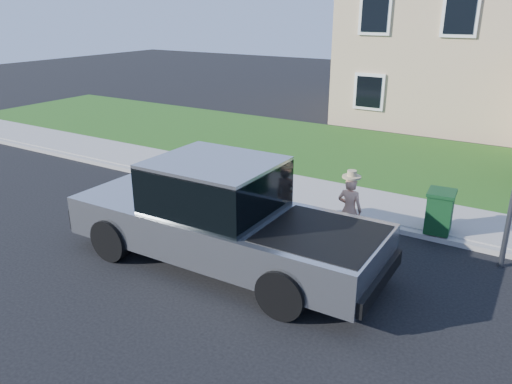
% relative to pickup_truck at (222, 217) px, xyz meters
% --- Properties ---
extents(ground, '(80.00, 80.00, 0.00)m').
position_rel_pickup_truck_xyz_m(ground, '(0.53, 0.45, -1.00)').
color(ground, black).
rests_on(ground, ground).
extents(curb, '(40.00, 0.20, 0.12)m').
position_rel_pickup_truck_xyz_m(curb, '(1.53, 3.35, -0.94)').
color(curb, gray).
rests_on(curb, ground).
extents(sidewalk, '(40.00, 2.00, 0.15)m').
position_rel_pickup_truck_xyz_m(sidewalk, '(1.53, 4.45, -0.93)').
color(sidewalk, gray).
rests_on(sidewalk, ground).
extents(lawn, '(40.00, 7.00, 0.10)m').
position_rel_pickup_truck_xyz_m(lawn, '(1.53, 8.95, -0.95)').
color(lawn, '#205016').
rests_on(lawn, ground).
extents(house, '(14.00, 11.30, 6.85)m').
position_rel_pickup_truck_xyz_m(house, '(1.84, 16.83, 2.16)').
color(house, tan).
rests_on(house, ground).
extents(pickup_truck, '(6.59, 2.54, 2.15)m').
position_rel_pickup_truck_xyz_m(pickup_truck, '(0.00, 0.00, 0.00)').
color(pickup_truck, black).
rests_on(pickup_truck, ground).
extents(woman, '(0.56, 0.40, 1.66)m').
position_rel_pickup_truck_xyz_m(woman, '(1.78, 2.27, -0.22)').
color(woman, '#E6A47E').
rests_on(woman, ground).
extents(trash_bin, '(0.64, 0.72, 0.96)m').
position_rel_pickup_truck_xyz_m(trash_bin, '(3.42, 3.55, -0.37)').
color(trash_bin, '#0E3618').
rests_on(trash_bin, sidewalk).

